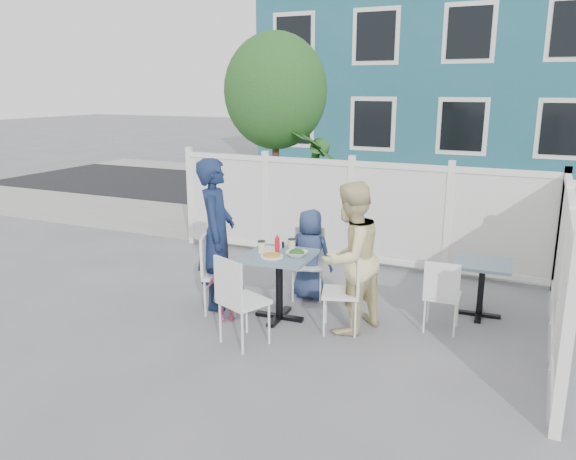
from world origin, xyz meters
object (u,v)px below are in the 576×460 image
at_px(man, 216,234).
at_px(woman, 350,258).
at_px(chair_left, 214,267).
at_px(main_table, 279,269).
at_px(boy, 310,254).
at_px(utility_cabinet, 254,193).
at_px(chair_right, 348,286).
at_px(chair_back, 308,257).
at_px(toddler, 225,289).
at_px(spare_table, 482,274).
at_px(chair_near, 238,295).

bearing_deg(man, woman, -113.22).
bearing_deg(chair_left, main_table, 75.31).
xyz_separation_m(woman, boy, (-0.78, 0.74, -0.26)).
height_order(utility_cabinet, chair_left, utility_cabinet).
bearing_deg(chair_right, chair_left, 76.33).
bearing_deg(chair_back, main_table, 70.59).
distance_m(woman, toddler, 1.51).
distance_m(utility_cabinet, main_table, 4.68).
xyz_separation_m(spare_table, boy, (-2.08, -0.28, 0.07)).
distance_m(chair_left, chair_back, 1.26).
xyz_separation_m(spare_table, chair_back, (-2.13, -0.23, 0.00)).
xyz_separation_m(utility_cabinet, main_table, (2.46, -3.99, -0.03)).
bearing_deg(chair_left, spare_table, 89.34).
bearing_deg(chair_back, chair_right, 116.23).
bearing_deg(toddler, chair_back, 27.37).
height_order(utility_cabinet, toddler, utility_cabinet).
bearing_deg(boy, toddler, 60.82).
relative_size(spare_table, toddler, 0.89).
bearing_deg(main_table, chair_near, -95.77).
bearing_deg(main_table, man, 175.64).
bearing_deg(chair_back, spare_table, 167.67).
xyz_separation_m(chair_near, man, (-0.80, 0.90, 0.36)).
relative_size(chair_right, toddler, 1.22).
height_order(boy, toddler, boy).
height_order(spare_table, boy, boy).
bearing_deg(chair_back, chair_near, 68.21).
distance_m(main_table, chair_right, 0.84).
xyz_separation_m(chair_back, boy, (0.05, -0.06, 0.06)).
height_order(spare_table, woman, woman).
bearing_deg(man, chair_near, -160.85).
relative_size(chair_left, chair_right, 1.04).
bearing_deg(chair_right, chair_near, 114.54).
bearing_deg(toddler, boy, 24.09).
xyz_separation_m(main_table, spare_table, (2.14, 1.07, -0.09)).
relative_size(spare_table, woman, 0.40).
height_order(main_table, toddler, main_table).
height_order(chair_back, boy, boy).
bearing_deg(toddler, chair_right, -23.84).
distance_m(chair_left, chair_right, 1.66).
distance_m(utility_cabinet, toddler, 4.68).
distance_m(man, boy, 1.23).
xyz_separation_m(utility_cabinet, woman, (3.30, -3.94, 0.20)).
xyz_separation_m(main_table, chair_back, (0.01, 0.84, -0.09)).
bearing_deg(boy, chair_left, 46.56).
distance_m(spare_table, chair_back, 2.14).
relative_size(chair_left, man, 0.52).
bearing_deg(chair_right, main_table, 72.66).
xyz_separation_m(woman, toddler, (-1.40, -0.33, -0.47)).
bearing_deg(boy, utility_cabinet, -50.65).
relative_size(spare_table, boy, 0.57).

